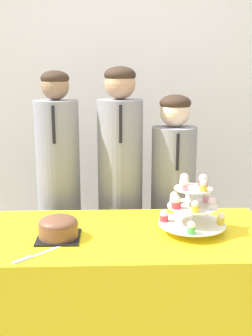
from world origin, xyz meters
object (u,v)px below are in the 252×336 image
cupcake_stand (192,205)px  student_0 (60,201)px  student_2 (172,209)px  round_cake (58,227)px  cake_knife (34,256)px  student_1 (120,198)px

cupcake_stand → student_0: bearing=140.0°
student_0 → student_2: (0.72, -0.00, -0.06)m
round_cake → student_2: size_ratio=0.15×
cake_knife → student_1: 0.95m
cake_knife → cupcake_stand: bearing=-24.7°
cake_knife → student_1: student_1 is taller
cupcake_stand → student_2: size_ratio=0.24×
round_cake → student_0: size_ratio=0.13×
student_1 → round_cake: bearing=-114.9°
round_cake → student_1: bearing=65.1°
student_1 → student_2: bearing=-0.0°
round_cake → cupcake_stand: cupcake_stand is taller
cupcake_stand → student_0: 0.96m
round_cake → student_1: size_ratio=0.13×
student_0 → cupcake_stand: bearing=-40.0°
cupcake_stand → student_2: bearing=90.3°
cake_knife → student_2: student_2 is taller
round_cake → cupcake_stand: bearing=5.4°
round_cake → student_2: student_2 is taller
student_0 → student_1: (0.38, 0.00, 0.02)m
round_cake → cupcake_stand: size_ratio=0.62×
round_cake → cake_knife: bearing=-113.4°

